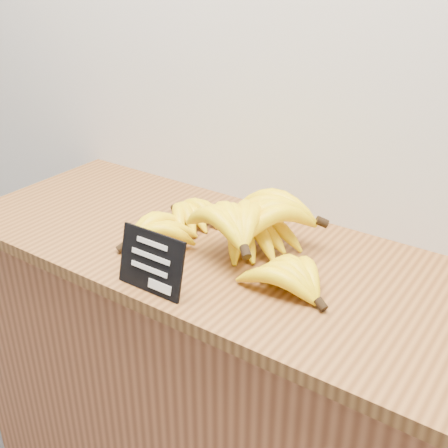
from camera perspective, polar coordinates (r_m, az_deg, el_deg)
counter at (r=1.56m, az=1.10°, el=-18.36°), size 1.48×0.50×0.90m
counter_top at (r=1.27m, az=1.28°, el=-3.39°), size 1.40×0.54×0.03m
chalkboard_sign at (r=1.11m, az=-7.43°, el=-3.87°), size 0.15×0.04×0.12m
banana_pile at (r=1.24m, az=1.06°, el=-0.51°), size 0.56×0.36×0.13m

